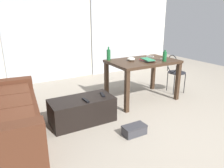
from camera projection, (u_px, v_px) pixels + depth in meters
name	position (u px, v px, depth m)	size (l,w,h in m)	color
ground_plane	(128.00, 102.00, 4.15)	(8.95, 8.95, 0.00)	gray
wall_back	(82.00, 27.00, 5.62)	(5.73, 0.10, 2.62)	silver
curtains	(83.00, 33.00, 5.59)	(3.91, 0.03, 2.35)	#B2B7BC
couch	(4.00, 118.00, 2.84)	(0.99, 1.97, 0.74)	#4C2819
coffee_table	(82.00, 110.00, 3.34)	(0.99, 0.49, 0.39)	black
craft_table	(143.00, 66.00, 4.12)	(1.30, 0.84, 0.80)	#382619
wire_chair	(175.00, 69.00, 4.54)	(0.38, 0.40, 0.83)	black
bottle_near	(109.00, 55.00, 4.06)	(0.07, 0.07, 0.26)	#195B2D
bottle_far	(165.00, 56.00, 3.96)	(0.07, 0.07, 0.21)	#195B2D
bowl	(131.00, 59.00, 4.02)	(0.15, 0.15, 0.07)	beige
book_stack	(148.00, 60.00, 3.99)	(0.23, 0.32, 0.05)	#4C4C51
tv_remote_on_table	(150.00, 56.00, 4.39)	(0.04, 0.16, 0.03)	#B7B7B2
scissors	(163.00, 59.00, 4.22)	(0.08, 0.10, 0.00)	#9EA0A5
tv_remote_primary	(103.00, 94.00, 3.43)	(0.05, 0.19, 0.02)	black
tv_remote_secondary	(86.00, 100.00, 3.20)	(0.04, 0.18, 0.02)	black
shoebox	(134.00, 130.00, 3.02)	(0.34, 0.19, 0.14)	#38383D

